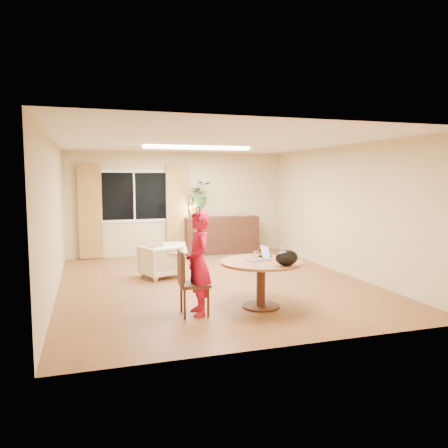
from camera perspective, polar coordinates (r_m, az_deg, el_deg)
name	(u,v)px	position (r m, az deg, el deg)	size (l,w,h in m)	color
floor	(214,282)	(8.23, -1.37, -7.63)	(6.50, 6.50, 0.00)	brown
ceiling	(213,142)	(8.02, -1.42, 10.72)	(6.50, 6.50, 0.00)	white
wall_back	(178,203)	(11.17, -6.00, 2.69)	(5.50, 5.50, 0.00)	tan
wall_left	(53,217)	(7.73, -21.38, 0.84)	(6.50, 6.50, 0.00)	tan
wall_right	(344,210)	(9.17, 15.37, 1.79)	(6.50, 6.50, 0.00)	tan
window	(134,196)	(10.98, -11.64, 3.58)	(1.70, 0.03, 1.30)	white
curtain_left	(90,212)	(10.87, -17.07, 1.54)	(0.55, 0.08, 2.25)	brown
curtain_right	(177,210)	(11.08, -6.15, 1.85)	(0.55, 0.08, 2.25)	brown
ceiling_panel	(197,148)	(9.18, -3.51, 9.90)	(2.20, 0.35, 0.05)	white
dining_table	(261,271)	(6.60, 4.86, -6.12)	(1.24, 1.24, 0.71)	brown
dining_chair	(194,282)	(6.25, -3.90, -7.62)	(0.45, 0.41, 0.94)	black
child	(198,263)	(6.22, -3.35, -5.11)	(0.36, 0.54, 1.48)	red
laptop	(257,253)	(6.57, 4.36, -3.85)	(0.34, 0.22, 0.22)	#B7B7BC
tumbler	(256,254)	(6.89, 4.22, -3.90)	(0.07, 0.07, 0.10)	white
wine_glass	(282,251)	(6.91, 7.64, -3.46)	(0.07, 0.07, 0.21)	white
pot_lid	(265,255)	(6.96, 5.35, -4.08)	(0.23, 0.23, 0.04)	white
handbag	(287,258)	(6.24, 8.20, -4.40)	(0.34, 0.20, 0.23)	black
armchair	(160,261)	(8.70, -8.34, -4.79)	(0.68, 0.70, 0.64)	beige
throw	(175,244)	(8.62, -6.44, -2.61)	(0.45, 0.55, 0.03)	beige
sideboard	(222,235)	(11.29, -0.32, -1.45)	(1.90, 0.47, 0.95)	black
vase	(200,212)	(11.07, -3.20, 1.52)	(0.24, 0.24, 0.25)	black
bouquet	(200,195)	(11.04, -3.20, 3.87)	(0.59, 0.51, 0.66)	#2A6526
book_stack	(242,215)	(11.41, 2.41, 1.24)	(0.20, 0.15, 0.08)	olive
desk_lamp	(190,210)	(10.95, -4.41, 1.78)	(0.15, 0.15, 0.37)	black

